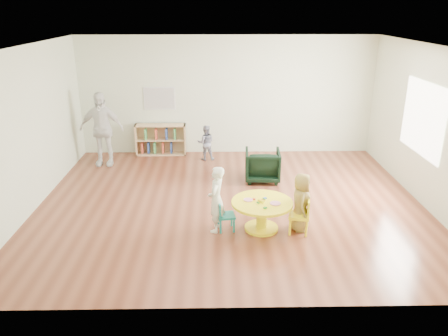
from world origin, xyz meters
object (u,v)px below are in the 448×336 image
activity_table (262,210)px  toddler (206,143)px  armchair (262,165)px  bookshelf (160,140)px  kid_chair_right (302,214)px  kid_chair_left (224,215)px  child_right (301,202)px  adult_caretaker (102,129)px  child_left (216,199)px

activity_table → toddler: toddler is taller
activity_table → armchair: armchair is taller
armchair → toddler: 1.78m
bookshelf → kid_chair_right: bearing=-56.0°
activity_table → kid_chair_left: (-0.61, -0.01, -0.07)m
kid_chair_right → child_right: bearing=14.4°
kid_chair_left → child_right: child_right is taller
kid_chair_right → adult_caretaker: adult_caretaker is taller
adult_caretaker → activity_table: bearing=-42.2°
child_right → toddler: (-1.58, 3.46, -0.07)m
child_right → toddler: size_ratio=1.16×
toddler → adult_caretaker: adult_caretaker is taller
kid_chair_right → child_left: size_ratio=0.55×
kid_chair_left → child_right: (1.23, -0.00, 0.21)m
bookshelf → child_left: child_left is taller
kid_chair_right → armchair: 2.28m
kid_chair_left → activity_table: bearing=83.0°
kid_chair_left → toddler: (-0.36, 3.46, 0.14)m
armchair → child_left: size_ratio=0.66×
bookshelf → armchair: 2.90m
bookshelf → child_right: bearing=-55.4°
child_left → child_right: bearing=106.3°
activity_table → kid_chair_right: kid_chair_right is taller
kid_chair_left → armchair: 2.30m
armchair → kid_chair_left: bearing=71.9°
kid_chair_left → child_right: size_ratio=0.52×
activity_table → adult_caretaker: (-3.28, 3.17, 0.49)m
child_left → kid_chair_left: bearing=108.5°
adult_caretaker → toddler: bearing=8.8°
kid_chair_left → adult_caretaker: 4.19m
kid_chair_right → adult_caretaker: bearing=61.4°
adult_caretaker → child_left: bearing=-49.5°
kid_chair_right → kid_chair_left: bearing=96.5°
kid_chair_right → toddler: toddler is taller
child_left → adult_caretaker: size_ratio=0.65×
child_right → toddler: child_right is taller
bookshelf → adult_caretaker: size_ratio=0.72×
child_right → adult_caretaker: bearing=56.2°
activity_table → kid_chair_right: size_ratio=1.66×
armchair → toddler: size_ratio=0.87×
kid_chair_right → toddler: bearing=35.5°
toddler → kid_chair_right: bearing=111.6°
kid_chair_right → child_right: 0.19m
bookshelf → toddler: (1.11, -0.44, 0.05)m
armchair → child_right: size_ratio=0.75×
bookshelf → toddler: toddler is taller
kid_chair_left → child_right: 1.25m
kid_chair_right → child_left: 1.38m
armchair → bookshelf: bearing=-34.2°
child_right → adult_caretaker: 5.04m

